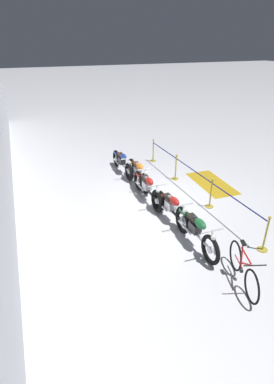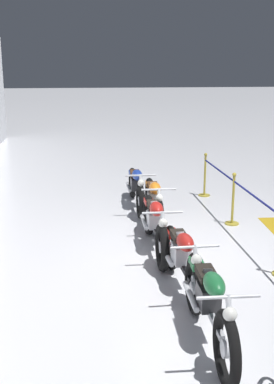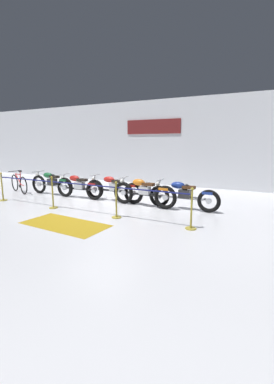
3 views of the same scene
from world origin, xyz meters
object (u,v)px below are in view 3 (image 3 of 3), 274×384
stanchion_far_right (191,215)px  stanchion_far_left (47,187)px  stanchion_mid_right (116,206)px  floor_banner (65,224)px  motorcycle_blue_4 (183,195)px  motorcycle_green_0 (51,183)px  motorcycle_red_1 (78,186)px  stanchion_mid_left (53,197)px  motorcycle_red_2 (113,189)px  bicycle (19,184)px  motorcycle_orange_3 (143,192)px

stanchion_far_right → stanchion_far_left: bearing=180.0°
stanchion_mid_right → stanchion_far_right: size_ratio=1.00×
floor_banner → stanchion_mid_right: bearing=55.5°
motorcycle_blue_4 → stanchion_far_right: (0.76, -1.76, -0.10)m
motorcycle_green_0 → stanchion_mid_right: bearing=-21.4°
motorcycle_red_1 → stanchion_mid_left: (0.27, -1.61, -0.11)m
motorcycle_red_1 → motorcycle_green_0: bearing=-179.2°
motorcycle_green_0 → motorcycle_blue_4: (5.48, 0.17, -0.03)m
motorcycle_green_0 → floor_banner: bearing=-40.7°
stanchion_mid_left → motorcycle_red_2: bearing=55.2°
stanchion_far_left → motorcycle_red_1: bearing=92.0°
motorcycle_green_0 → motorcycle_blue_4: bearing=1.8°
bicycle → stanchion_far_right: stanchion_far_right is taller
stanchion_far_right → floor_banner: stanchion_far_right is taller
motorcycle_red_1 → stanchion_far_right: stanchion_far_right is taller
motorcycle_green_0 → stanchion_far_right: size_ratio=2.15×
floor_banner → motorcycle_blue_4: bearing=55.2°
motorcycle_blue_4 → stanchion_mid_left: size_ratio=2.23×
motorcycle_red_1 → motorcycle_blue_4: 4.10m
motorcycle_blue_4 → floor_banner: (-2.30, -2.90, -0.45)m
motorcycle_blue_4 → stanchion_far_right: bearing=-66.8°
motorcycle_green_0 → motorcycle_red_1: size_ratio=1.08×
motorcycle_orange_3 → stanchion_mid_left: size_ratio=2.24×
motorcycle_red_1 → motorcycle_blue_4: (4.10, 0.15, -0.01)m
motorcycle_orange_3 → motorcycle_red_1: bearing=179.2°
motorcycle_red_2 → bicycle: (-4.48, -0.43, -0.07)m
bicycle → stanchion_far_right: bearing=-9.6°
stanchion_mid_right → floor_banner: stanchion_mid_right is taller
stanchion_mid_left → stanchion_far_right: same height
stanchion_far_right → motorcycle_blue_4: bearing=113.2°
motorcycle_red_1 → stanchion_mid_left: bearing=-80.6°
motorcycle_red_1 → motorcycle_orange_3: size_ratio=0.89×
bicycle → stanchion_far_left: 3.34m
bicycle → stanchion_far_right: size_ratio=1.59×
motorcycle_red_2 → floor_banner: 2.95m
motorcycle_green_0 → stanchion_mid_left: bearing=-44.0°
stanchion_mid_right → stanchion_far_right: same height
stanchion_mid_left → floor_banner: stanchion_mid_left is taller
stanchion_far_left → stanchion_mid_left: size_ratio=6.81×
motorcycle_orange_3 → stanchion_mid_right: (-0.10, -1.57, -0.12)m
motorcycle_red_2 → stanchion_mid_left: stanchion_mid_left is taller
motorcycle_red_2 → motorcycle_green_0: bearing=-176.7°
motorcycle_red_1 → stanchion_mid_right: bearing=-30.9°
motorcycle_green_0 → motorcycle_blue_4: 5.49m
stanchion_far_left → stanchion_mid_right: bearing=0.0°
motorcycle_orange_3 → motorcycle_blue_4: motorcycle_orange_3 is taller
bicycle → stanchion_mid_right: stanchion_mid_right is taller
stanchion_mid_left → floor_banner: 1.94m
motorcycle_red_2 → motorcycle_orange_3: (1.30, -0.19, 0.01)m
motorcycle_red_1 → stanchion_far_left: bearing=-88.0°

